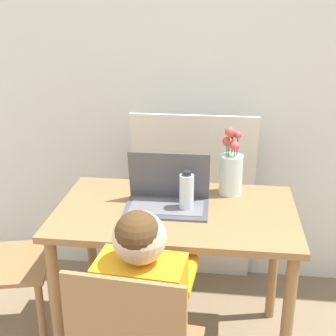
% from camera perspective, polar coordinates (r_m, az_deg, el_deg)
% --- Properties ---
extents(wall_back, '(6.40, 0.05, 2.50)m').
position_cam_1_polar(wall_back, '(2.66, 8.29, 11.22)').
color(wall_back, silver).
rests_on(wall_back, ground_plane).
extents(dining_table, '(1.09, 0.66, 0.75)m').
position_cam_1_polar(dining_table, '(2.17, 0.94, -7.65)').
color(dining_table, olive).
rests_on(dining_table, ground_plane).
extents(person_seated, '(0.34, 0.44, 1.03)m').
position_cam_1_polar(person_seated, '(1.72, -2.83, -15.94)').
color(person_seated, orange).
rests_on(person_seated, ground_plane).
extents(laptop, '(0.38, 0.24, 0.24)m').
position_cam_1_polar(laptop, '(2.14, -0.04, -3.21)').
color(laptop, '#4C4C51').
rests_on(laptop, dining_table).
extents(flower_vase, '(0.11, 0.11, 0.34)m').
position_cam_1_polar(flower_vase, '(2.26, 7.68, -0.14)').
color(flower_vase, silver).
rests_on(flower_vase, dining_table).
extents(water_bottle, '(0.07, 0.07, 0.19)m').
position_cam_1_polar(water_bottle, '(2.08, 2.28, -2.95)').
color(water_bottle, silver).
rests_on(water_bottle, dining_table).
extents(cardboard_panel, '(0.70, 0.16, 1.07)m').
position_cam_1_polar(cardboard_panel, '(2.75, 3.07, -3.99)').
color(cardboard_panel, silver).
rests_on(cardboard_panel, ground_plane).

